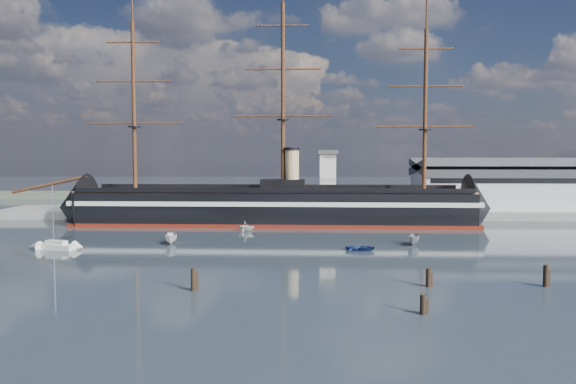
{
  "coord_description": "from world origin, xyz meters",
  "views": [
    {
      "loc": [
        -3.17,
        -67.66,
        15.75
      ],
      "look_at": [
        -5.91,
        35.0,
        9.0
      ],
      "focal_mm": 35.0,
      "sensor_mm": 36.0,
      "label": 1
    }
  ],
  "objects": [
    {
      "name": "ground",
      "position": [
        0.0,
        40.0,
        0.0
      ],
      "size": [
        600.0,
        600.0,
        0.0
      ],
      "primitive_type": "plane",
      "color": "#232E36",
      "rests_on": "ground"
    },
    {
      "name": "quay",
      "position": [
        10.0,
        76.0,
        0.0
      ],
      "size": [
        180.0,
        18.0,
        2.0
      ],
      "primitive_type": "cube",
      "color": "slate",
      "rests_on": "ground"
    },
    {
      "name": "warehouse",
      "position": [
        58.0,
        80.0,
        7.98
      ],
      "size": [
        63.0,
        21.0,
        11.6
      ],
      "color": "#B7BABC",
      "rests_on": "ground"
    },
    {
      "name": "quay_tower",
      "position": [
        3.0,
        73.0,
        9.75
      ],
      "size": [
        5.0,
        5.0,
        15.0
      ],
      "color": "silver",
      "rests_on": "ground"
    },
    {
      "name": "warship",
      "position": [
        -11.45,
        60.0,
        4.04
      ],
      "size": [
        113.08,
        18.51,
        53.94
      ],
      "rotation": [
        0.0,
        0.0,
        -0.03
      ],
      "color": "black",
      "rests_on": "ground"
    },
    {
      "name": "sailboat",
      "position": [
        -44.4,
        24.22,
        0.69
      ],
      "size": [
        7.02,
        3.98,
        10.79
      ],
      "rotation": [
        0.0,
        0.0,
        -0.32
      ],
      "color": "silver",
      "rests_on": "ground"
    },
    {
      "name": "motorboat_a",
      "position": [
        -26.56,
        30.65,
        0.0
      ],
      "size": [
        6.12,
        2.86,
        2.36
      ],
      "primitive_type": "imported",
      "rotation": [
        0.0,
        0.0,
        0.12
      ],
      "color": "white",
      "rests_on": "ground"
    },
    {
      "name": "motorboat_b",
      "position": [
        6.35,
        24.54,
        0.0
      ],
      "size": [
        1.92,
        3.29,
        1.44
      ],
      "primitive_type": "imported",
      "rotation": [
        0.0,
        0.0,
        1.34
      ],
      "color": "navy",
      "rests_on": "ground"
    },
    {
      "name": "motorboat_c",
      "position": [
        16.33,
        30.61,
        0.0
      ],
      "size": [
        6.09,
        3.76,
        2.29
      ],
      "primitive_type": "imported",
      "rotation": [
        0.0,
        0.0,
        -0.31
      ],
      "color": "gray",
      "rests_on": "ground"
    },
    {
      "name": "motorboat_d",
      "position": [
        -15.03,
        47.39,
        0.0
      ],
      "size": [
        5.41,
        6.93,
        2.34
      ],
      "primitive_type": "imported",
      "rotation": [
        0.0,
        0.0,
        1.09
      ],
      "color": "white",
      "rests_on": "ground"
    },
    {
      "name": "piling_near_left",
      "position": [
        -15.88,
        -3.65,
        0.0
      ],
      "size": [
        0.64,
        0.64,
        3.34
      ],
      "primitive_type": "cylinder",
      "color": "black",
      "rests_on": "ground"
    },
    {
      "name": "piling_near_mid",
      "position": [
        8.77,
        -12.63,
        0.0
      ],
      "size": [
        0.64,
        0.64,
        2.65
      ],
      "primitive_type": "cylinder",
      "color": "black",
      "rests_on": "ground"
    },
    {
      "name": "piling_near_right",
      "position": [
        25.95,
        -0.55,
        0.0
      ],
      "size": [
        0.64,
        0.64,
        3.33
      ],
      "primitive_type": "cylinder",
      "color": "black",
      "rests_on": "ground"
    },
    {
      "name": "piling_extra",
      "position": [
        11.91,
        -0.86,
        0.0
      ],
      "size": [
        0.64,
        0.64,
        2.92
      ],
      "primitive_type": "cylinder",
      "color": "black",
      "rests_on": "ground"
    }
  ]
}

